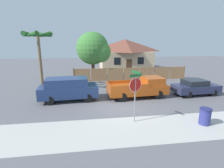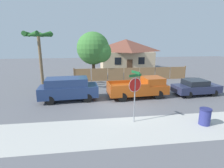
# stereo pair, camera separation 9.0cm
# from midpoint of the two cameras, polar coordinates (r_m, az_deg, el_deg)

# --- Properties ---
(ground_plane) EXTENTS (80.00, 80.00, 0.00)m
(ground_plane) POSITION_cam_midpoint_polar(r_m,az_deg,el_deg) (13.20, 2.84, -7.25)
(ground_plane) COLOR slate
(sidewalk_strip) EXTENTS (36.00, 3.20, 0.01)m
(sidewalk_strip) POSITION_cam_midpoint_polar(r_m,az_deg,el_deg) (10.00, 6.72, -14.56)
(sidewalk_strip) COLOR beige
(sidewalk_strip) RESTS_ON ground
(wooden_fence) EXTENTS (14.22, 0.12, 1.65)m
(wooden_fence) POSITION_cam_midpoint_polar(r_m,az_deg,el_deg) (21.93, 6.60, 3.30)
(wooden_fence) COLOR #997047
(wooden_fence) RESTS_ON ground
(house) EXTENTS (8.95, 6.60, 5.07)m
(house) POSITION_cam_midpoint_polar(r_m,az_deg,el_deg) (30.23, 4.59, 9.76)
(house) COLOR beige
(house) RESTS_ON ground
(oak_tree) EXTENTS (4.24, 4.04, 5.90)m
(oak_tree) POSITION_cam_midpoint_polar(r_m,az_deg,el_deg) (22.20, -5.55, 11.26)
(oak_tree) COLOR brown
(oak_tree) RESTS_ON ground
(palm_tree) EXTENTS (2.77, 2.98, 5.63)m
(palm_tree) POSITION_cam_midpoint_polar(r_m,az_deg,el_deg) (18.16, -22.69, 13.10)
(palm_tree) COLOR brown
(palm_tree) RESTS_ON ground
(red_suv) EXTENTS (4.75, 2.20, 1.88)m
(red_suv) POSITION_cam_midpoint_polar(r_m,az_deg,el_deg) (14.60, -13.87, -1.41)
(red_suv) COLOR navy
(red_suv) RESTS_ON ground
(orange_pickup) EXTENTS (5.19, 2.26, 1.73)m
(orange_pickup) POSITION_cam_midpoint_polar(r_m,az_deg,el_deg) (15.21, 9.27, -1.20)
(orange_pickup) COLOR #B74C14
(orange_pickup) RESTS_ON ground
(parked_sedan) EXTENTS (4.18, 2.06, 1.40)m
(parked_sedan) POSITION_cam_midpoint_polar(r_m,az_deg,el_deg) (17.44, 25.83, -0.94)
(parked_sedan) COLOR #282D4C
(parked_sedan) RESTS_ON ground
(stop_sign) EXTENTS (0.79, 0.71, 3.10)m
(stop_sign) POSITION_cam_midpoint_polar(r_m,az_deg,el_deg) (10.18, 7.74, -1.40)
(stop_sign) COLOR gray
(stop_sign) RESTS_ON ground
(trash_bin) EXTENTS (0.67, 0.67, 0.98)m
(trash_bin) POSITION_cam_midpoint_polar(r_m,az_deg,el_deg) (11.62, 28.27, -9.33)
(trash_bin) COLOR navy
(trash_bin) RESTS_ON ground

